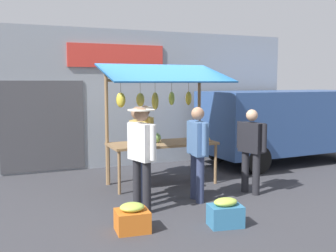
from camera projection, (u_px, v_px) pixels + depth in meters
The scene contains 11 objects.
ground_plane at pixel (162, 184), 8.44m from camera, with size 40.00×40.00×0.00m, color #38383D.
street_backdrop at pixel (127, 99), 10.25m from camera, with size 9.00×0.30×3.40m.
market_stall at pixel (161, 110), 8.30m from camera, with size 2.50×1.46×2.50m.
vendor_with_sunhat at pixel (145, 135), 8.99m from camera, with size 0.41×0.69×1.60m.
shopper_in_striped_shirt at pixel (197, 147), 7.17m from camera, with size 0.27×0.71×1.68m.
shopper_with_shopping_bag at pixel (142, 150), 6.58m from camera, with size 0.45×0.70×1.72m.
shopper_in_grey_tee at pixel (138, 146), 7.18m from camera, with size 0.29×0.71×1.69m.
shopper_with_ponytail at pixel (251, 145), 7.66m from camera, with size 0.34×0.67×1.61m.
parked_van at pixel (279, 120), 10.59m from camera, with size 4.48×2.05×1.88m.
produce_crate_near at pixel (132, 218), 5.77m from camera, with size 0.50×0.45×0.41m.
produce_crate_side at pixel (225, 213), 5.97m from camera, with size 0.54×0.42×0.43m.
Camera 1 is at (3.15, 7.64, 2.13)m, focal length 43.33 mm.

